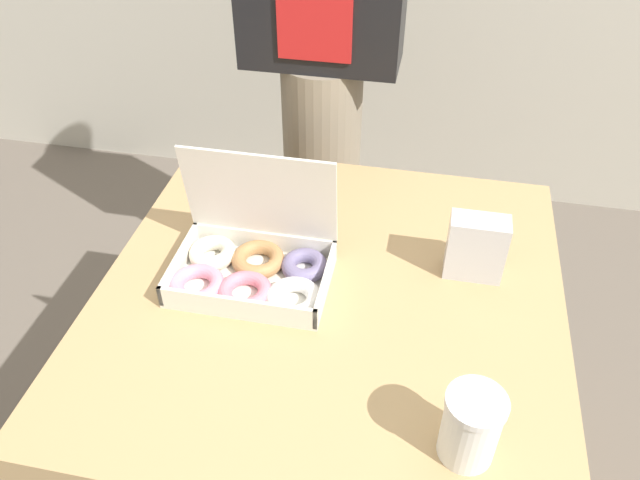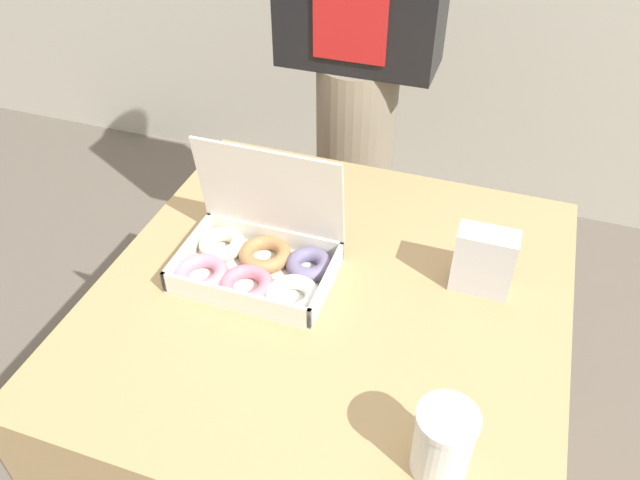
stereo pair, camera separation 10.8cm
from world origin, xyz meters
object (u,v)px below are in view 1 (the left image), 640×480
(coffee_cup, at_px, (471,426))
(napkin_holder, at_px, (476,247))
(person_customer, at_px, (322,57))
(donut_box, at_px, (252,266))

(coffee_cup, relative_size, napkin_holder, 0.95)
(napkin_holder, relative_size, person_customer, 0.08)
(coffee_cup, xyz_separation_m, person_customer, (-0.42, 1.01, 0.09))
(person_customer, bearing_deg, napkin_holder, -55.41)
(napkin_holder, bearing_deg, coffee_cup, -90.49)
(donut_box, xyz_separation_m, napkin_holder, (0.42, 0.10, 0.03))
(donut_box, height_order, person_customer, person_customer)
(coffee_cup, bearing_deg, napkin_holder, 89.51)
(person_customer, bearing_deg, coffee_cup, -67.52)
(coffee_cup, relative_size, person_customer, 0.07)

